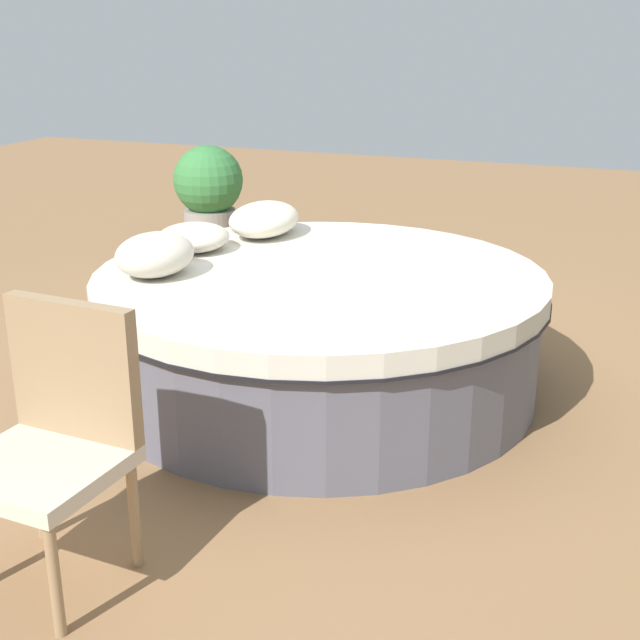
{
  "coord_description": "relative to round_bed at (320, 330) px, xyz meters",
  "views": [
    {
      "loc": [
        4.0,
        1.56,
        1.89
      ],
      "look_at": [
        0.0,
        0.0,
        0.39
      ],
      "focal_mm": 48.73,
      "sensor_mm": 36.0,
      "label": 1
    }
  ],
  "objects": [
    {
      "name": "ground_plane",
      "position": [
        0.0,
        0.0,
        -0.33
      ],
      "size": [
        16.0,
        16.0,
        0.0
      ],
      "primitive_type": "plane",
      "color": "olive"
    },
    {
      "name": "throw_pillow_1",
      "position": [
        -0.15,
        -0.82,
        0.39
      ],
      "size": [
        0.42,
        0.4,
        0.15
      ],
      "primitive_type": "ellipsoid",
      "color": "beige",
      "rests_on": "round_bed"
    },
    {
      "name": "planter",
      "position": [
        -2.25,
        -1.86,
        0.18
      ],
      "size": [
        0.57,
        0.57,
        0.92
      ],
      "color": "gray",
      "rests_on": "ground_plane"
    },
    {
      "name": "patio_chair",
      "position": [
        1.82,
        -0.27,
        0.23
      ],
      "size": [
        0.53,
        0.55,
        0.98
      ],
      "rotation": [
        0.0,
        0.0,
        4.65
      ],
      "color": "#997A56",
      "rests_on": "ground_plane"
    },
    {
      "name": "throw_pillow_0",
      "position": [
        -0.62,
        -0.6,
        0.42
      ],
      "size": [
        0.55,
        0.38,
        0.2
      ],
      "primitive_type": "ellipsoid",
      "color": "beige",
      "rests_on": "round_bed"
    },
    {
      "name": "throw_pillow_2",
      "position": [
        0.35,
        -0.76,
        0.43
      ],
      "size": [
        0.46,
        0.37,
        0.22
      ],
      "primitive_type": "ellipsoid",
      "color": "beige",
      "rests_on": "round_bed"
    },
    {
      "name": "round_bed",
      "position": [
        0.0,
        0.0,
        0.0
      ],
      "size": [
        2.34,
        2.34,
        0.65
      ],
      "color": "#595966",
      "rests_on": "ground_plane"
    }
  ]
}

